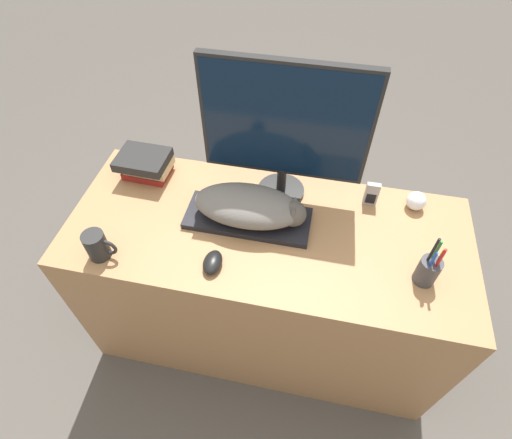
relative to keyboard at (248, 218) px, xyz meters
name	(u,v)px	position (x,y,z in m)	size (l,w,h in m)	color
ground_plane	(251,385)	(0.08, -0.34, -0.79)	(12.00, 12.00, 0.00)	#4C4742
desk	(265,285)	(0.08, -0.03, -0.40)	(1.49, 0.62, 0.78)	#9E7047
keyboard	(248,218)	(0.00, 0.00, 0.00)	(0.46, 0.18, 0.02)	black
cat	(252,206)	(0.02, 0.00, 0.07)	(0.41, 0.20, 0.12)	#66605B
monitor	(285,127)	(0.10, 0.17, 0.30)	(0.58, 0.18, 0.55)	black
computer_mouse	(213,262)	(-0.07, -0.22, 0.01)	(0.06, 0.10, 0.04)	black
coffee_mug	(98,246)	(-0.46, -0.26, 0.04)	(0.11, 0.08, 0.11)	black
pen_cup	(428,270)	(0.62, -0.14, 0.05)	(0.07, 0.07, 0.21)	#38383D
baseball	(416,201)	(0.61, 0.19, 0.02)	(0.07, 0.07, 0.07)	silver
phone	(371,194)	(0.44, 0.18, 0.04)	(0.05, 0.02, 0.10)	#99999E
book_stack	(146,164)	(-0.46, 0.16, 0.04)	(0.21, 0.16, 0.10)	maroon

